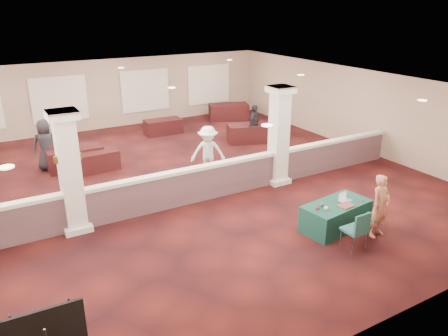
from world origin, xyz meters
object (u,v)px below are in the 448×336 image
far_table_back_center (163,127)px  attendee_c (254,124)px  conf_chair_main (375,215)px  attendee_b (208,152)px  attendee_d (46,145)px  conf_chair_side (358,228)px  far_table_back_left (75,158)px  far_table_back_right (229,112)px  far_table_front_right (250,133)px  woman (380,206)px  far_table_front_center (93,161)px  near_table (336,216)px

far_table_back_center → attendee_c: (2.81, -3.18, 0.48)m
conf_chair_main → attendee_b: 5.87m
attendee_d → attendee_b: bearing=154.0°
attendee_c → conf_chair_side: bearing=-143.2°
far_table_back_left → far_table_back_right: size_ratio=0.98×
conf_chair_main → far_table_back_center: 11.33m
far_table_back_left → far_table_back_center: (4.45, 2.53, -0.05)m
far_table_front_right → attendee_b: (-3.48, -2.75, 0.53)m
conf_chair_main → far_table_front_right: 8.44m
far_table_back_center → far_table_front_right: bearing=-47.4°
far_table_back_left → woman: bearing=-57.7°
far_table_front_center → far_table_front_right: (6.70, 0.13, 0.03)m
near_table → far_table_back_right: size_ratio=0.95×
far_table_front_center → far_table_back_left: 0.77m
far_table_front_center → far_table_back_right: bearing=26.3°
far_table_front_center → far_table_back_center: size_ratio=1.04×
woman → attendee_d: attendee_d is taller
woman → far_table_back_right: woman is taller
woman → attendee_c: 8.36m
far_table_front_right → far_table_back_left: far_table_back_left is taller
near_table → woman: bearing=-58.8°
far_table_back_right → attendee_c: (-1.10, -3.95, 0.42)m
conf_chair_main → far_table_back_right: bearing=62.1°
far_table_back_right → far_table_front_right: bearing=-107.2°
far_table_front_center → far_table_back_left: size_ratio=0.90×
conf_chair_side → far_table_front_right: 9.03m
conf_chair_main → attendee_c: (1.65, 8.09, 0.30)m
far_table_back_right → attendee_d: 9.69m
near_table → attendee_d: size_ratio=1.02×
conf_chair_side → far_table_front_right: bearing=73.4°
near_table → far_table_front_right: far_table_front_right is taller
near_table → attendee_c: bearing=65.1°
woman → far_table_front_right: 8.56m
near_table → attendee_b: attendee_b is taller
attendee_d → far_table_front_right: bearing=-173.9°
attendee_c → far_table_back_right: bearing=38.8°
far_table_front_right → attendee_b: size_ratio=1.03×
attendee_b → attendee_d: 5.81m
attendee_b → attendee_d: (-4.58, 3.57, 0.01)m
conf_chair_main → far_table_back_left: bearing=107.6°
woman → attendee_c: size_ratio=1.01×
near_table → far_table_back_left: bearing=114.2°
conf_chair_main → far_table_front_right: bearing=64.1°
far_table_front_right → far_table_front_center: bearing=-178.9°
conf_chair_side → far_table_front_center: 9.45m
far_table_front_center → attendee_b: attendee_b is taller
far_table_front_center → far_table_back_left: (-0.50, 0.58, 0.04)m
conf_chair_side → attendee_d: 10.93m
far_table_back_left → attendee_c: attendee_c is taller
far_table_back_left → attendee_c: 7.31m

